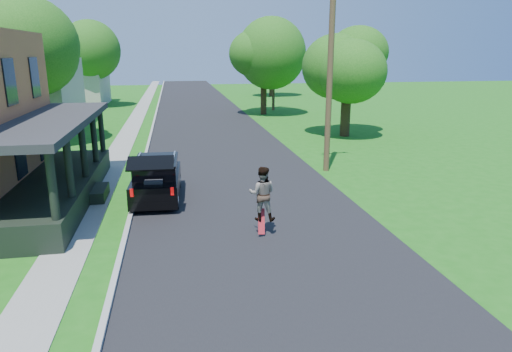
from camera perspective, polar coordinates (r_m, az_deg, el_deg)
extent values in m
plane|color=#185D12|center=(12.77, 1.81, -9.78)|extent=(140.00, 140.00, 0.00)
cube|color=black|center=(31.87, -5.68, 5.39)|extent=(8.00, 120.00, 0.02)
cube|color=#989893|center=(31.81, -12.99, 5.06)|extent=(0.15, 120.00, 0.12)
cube|color=gray|center=(31.93, -15.78, 4.91)|extent=(1.30, 120.00, 0.03)
cube|color=black|center=(18.53, -23.41, -1.55)|extent=(2.40, 10.00, 0.90)
cube|color=black|center=(18.01, -24.26, 6.24)|extent=(2.60, 10.30, 0.25)
cube|color=#B8B5A3|center=(37.12, -27.86, 9.01)|extent=(8.00, 8.00, 5.00)
pyramid|color=black|center=(37.05, -28.79, 16.22)|extent=(12.78, 12.78, 2.20)
cube|color=#B8B5A3|center=(52.57, -22.75, 10.90)|extent=(8.00, 8.00, 5.00)
pyramid|color=black|center=(52.52, -23.29, 16.00)|extent=(12.78, 12.78, 2.20)
cube|color=black|center=(17.66, -12.28, -0.94)|extent=(1.85, 4.04, 0.77)
cube|color=black|center=(17.63, -12.35, 1.10)|extent=(1.64, 2.53, 0.50)
cube|color=black|center=(17.57, -12.40, 1.95)|extent=(1.68, 2.61, 0.07)
cube|color=black|center=(15.47, -13.07, 1.57)|extent=(1.57, 0.89, 0.34)
cube|color=#2D2E32|center=(16.45, -12.64, -1.18)|extent=(0.65, 0.57, 0.41)
cube|color=silver|center=(17.62, -14.58, 2.12)|extent=(0.15, 2.18, 0.05)
cube|color=silver|center=(17.51, -10.24, 2.29)|extent=(0.15, 2.18, 0.05)
cube|color=#990505|center=(15.78, -15.27, -2.04)|extent=(0.11, 0.06, 0.27)
cube|color=#990505|center=(15.65, -10.43, -1.89)|extent=(0.11, 0.06, 0.27)
cylinder|color=black|center=(19.06, -14.11, -0.73)|extent=(0.24, 0.62, 0.61)
cylinder|color=black|center=(18.95, -9.75, -0.59)|extent=(0.24, 0.62, 0.61)
cylinder|color=black|center=(16.58, -15.06, -3.20)|extent=(0.24, 0.62, 0.61)
cylinder|color=black|center=(16.44, -10.04, -3.05)|extent=(0.24, 0.62, 0.61)
imported|color=black|center=(13.68, 0.77, -2.22)|extent=(0.94, 0.81, 1.67)
cube|color=#A40E17|center=(13.82, 0.68, -5.68)|extent=(0.25, 0.36, 0.77)
cylinder|color=black|center=(30.56, -25.62, 7.09)|extent=(0.69, 0.69, 3.72)
sphere|color=#3A7C21|center=(30.35, -26.47, 14.29)|extent=(7.08, 7.08, 6.00)
sphere|color=#3A7C21|center=(29.93, -26.32, 16.89)|extent=(6.13, 6.13, 5.20)
sphere|color=#3A7C21|center=(30.98, -27.15, 15.44)|extent=(6.29, 6.29, 5.33)
cylinder|color=black|center=(49.43, -20.44, 9.82)|extent=(0.53, 0.53, 3.12)
sphere|color=#3A7C21|center=(49.28, -20.81, 13.72)|extent=(5.71, 5.71, 5.44)
sphere|color=#3A7C21|center=(48.94, -20.60, 15.15)|extent=(4.95, 4.95, 4.71)
sphere|color=#3A7C21|center=(49.73, -21.30, 14.38)|extent=(5.08, 5.08, 4.83)
cylinder|color=black|center=(30.91, 11.13, 7.68)|extent=(0.72, 0.72, 2.99)
sphere|color=#3A7C21|center=(30.67, 11.42, 13.37)|extent=(5.33, 5.33, 4.71)
sphere|color=#3A7C21|center=(30.44, 12.54, 15.27)|extent=(4.62, 4.62, 4.08)
sphere|color=#3A7C21|center=(30.98, 10.22, 14.41)|extent=(4.74, 4.74, 4.18)
cylinder|color=black|center=(41.27, 0.96, 10.14)|extent=(0.65, 0.65, 3.51)
sphere|color=#3A7C21|center=(41.11, 0.98, 15.12)|extent=(6.70, 6.70, 5.47)
sphere|color=#3A7C21|center=(40.82, 1.51, 16.82)|extent=(5.81, 5.81, 4.74)
sphere|color=#3A7C21|center=(41.53, 0.34, 15.96)|extent=(5.96, 5.96, 4.86)
cylinder|color=black|center=(58.72, 1.94, 11.50)|extent=(0.69, 0.69, 3.21)
sphere|color=#3A7C21|center=(58.60, 1.97, 14.83)|extent=(6.70, 6.70, 5.42)
sphere|color=#3A7C21|center=(58.28, 2.37, 16.01)|extent=(5.80, 5.80, 4.69)
sphere|color=#3A7C21|center=(59.03, 1.50, 15.42)|extent=(5.95, 5.95, 4.81)
cylinder|color=brown|center=(21.09, 9.30, 14.00)|extent=(0.31, 0.31, 10.04)
cylinder|color=brown|center=(44.14, 2.23, 13.45)|extent=(0.29, 0.29, 8.09)
cube|color=brown|center=(44.17, 2.27, 17.93)|extent=(1.58, 0.37, 0.12)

